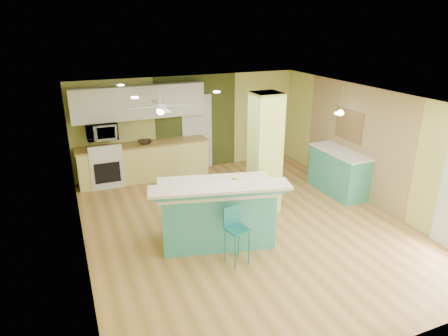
{
  "coord_description": "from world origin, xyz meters",
  "views": [
    {
      "loc": [
        -3.07,
        -6.31,
        3.81
      ],
      "look_at": [
        -0.29,
        0.4,
        1.11
      ],
      "focal_mm": 32.0,
      "sensor_mm": 36.0,
      "label": 1
    }
  ],
  "objects_px": {
    "canister": "(235,181)",
    "peninsula": "(217,212)",
    "fruit_bowl": "(145,142)",
    "bar_stool": "(235,226)",
    "side_counter": "(339,171)"
  },
  "relations": [
    {
      "from": "canister",
      "to": "peninsula",
      "type": "bearing_deg",
      "value": 158.46
    },
    {
      "from": "peninsula",
      "to": "fruit_bowl",
      "type": "height_order",
      "value": "peninsula"
    },
    {
      "from": "bar_stool",
      "to": "canister",
      "type": "height_order",
      "value": "canister"
    },
    {
      "from": "side_counter",
      "to": "peninsula",
      "type": "bearing_deg",
      "value": -164.2
    },
    {
      "from": "peninsula",
      "to": "bar_stool",
      "type": "relative_size",
      "value": 2.43
    },
    {
      "from": "bar_stool",
      "to": "canister",
      "type": "bearing_deg",
      "value": 53.08
    },
    {
      "from": "bar_stool",
      "to": "side_counter",
      "type": "height_order",
      "value": "side_counter"
    },
    {
      "from": "bar_stool",
      "to": "side_counter",
      "type": "bearing_deg",
      "value": 14.27
    },
    {
      "from": "bar_stool",
      "to": "fruit_bowl",
      "type": "xyz_separation_m",
      "value": [
        -0.55,
        4.24,
        0.31
      ]
    },
    {
      "from": "bar_stool",
      "to": "side_counter",
      "type": "relative_size",
      "value": 0.63
    },
    {
      "from": "peninsula",
      "to": "bar_stool",
      "type": "distance_m",
      "value": 0.76
    },
    {
      "from": "peninsula",
      "to": "bar_stool",
      "type": "xyz_separation_m",
      "value": [
        0.02,
        -0.76,
        0.09
      ]
    },
    {
      "from": "peninsula",
      "to": "fruit_bowl",
      "type": "bearing_deg",
      "value": 112.02
    },
    {
      "from": "side_counter",
      "to": "fruit_bowl",
      "type": "bearing_deg",
      "value": 147.69
    },
    {
      "from": "canister",
      "to": "side_counter",
      "type": "bearing_deg",
      "value": 19.24
    }
  ]
}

